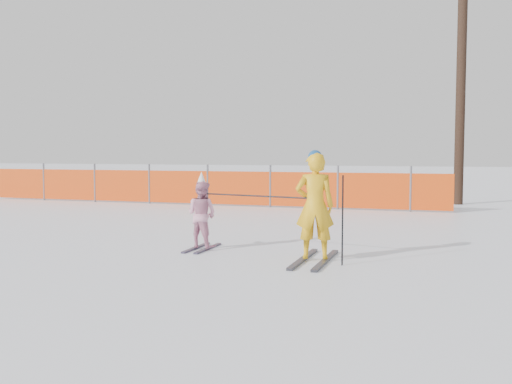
% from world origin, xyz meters
% --- Properties ---
extents(ground, '(120.00, 120.00, 0.00)m').
position_xyz_m(ground, '(0.00, 0.00, 0.00)').
color(ground, white).
rests_on(ground, ground).
extents(adult, '(0.65, 1.65, 1.66)m').
position_xyz_m(adult, '(0.98, 0.31, 0.82)').
color(adult, black).
rests_on(adult, ground).
extents(child, '(0.62, 1.03, 1.30)m').
position_xyz_m(child, '(-1.04, 0.76, 0.59)').
color(child, black).
rests_on(child, ground).
extents(ski_poles, '(2.37, 0.65, 1.30)m').
position_xyz_m(ski_poles, '(0.58, 0.36, 0.82)').
color(ski_poles, black).
rests_on(ski_poles, ground).
extents(safety_fence, '(15.15, 0.06, 1.25)m').
position_xyz_m(safety_fence, '(-4.52, 8.07, 0.56)').
color(safety_fence, '#595960').
rests_on(safety_fence, ground).
extents(tree_trunks, '(3.61, 0.86, 6.31)m').
position_xyz_m(tree_trunks, '(4.55, 11.06, 2.99)').
color(tree_trunks, black).
rests_on(tree_trunks, ground).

